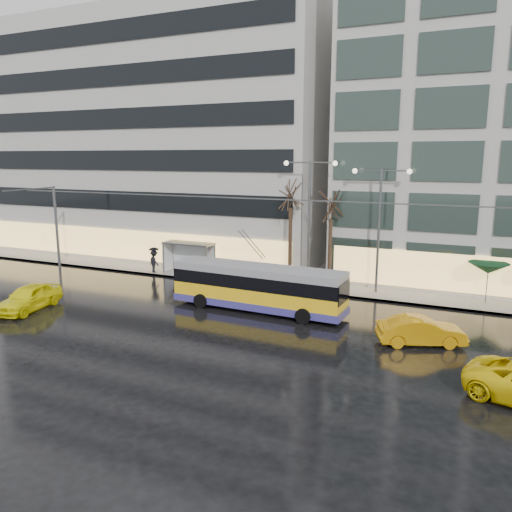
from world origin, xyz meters
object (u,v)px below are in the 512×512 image
Objects in this scene: bus_shelter at (186,250)px; street_lamp_near at (309,206)px; taxi_a at (29,298)px; trolleybus at (258,289)px.

street_lamp_near is at bearing 0.63° from bus_shelter.
taxi_a is (-14.15, -12.59, -5.19)m from street_lamp_near.
trolleybus is at bearing 14.94° from taxi_a.
bus_shelter is 13.08m from taxi_a.
taxi_a is at bearing -138.35° from street_lamp_near.
taxi_a is at bearing -106.82° from bus_shelter.
taxi_a is at bearing -156.29° from trolleybus.
street_lamp_near is 1.91× the size of taxi_a.
street_lamp_near is (1.04, 6.83, 4.60)m from trolleybus.
street_lamp_near reaches higher than bus_shelter.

